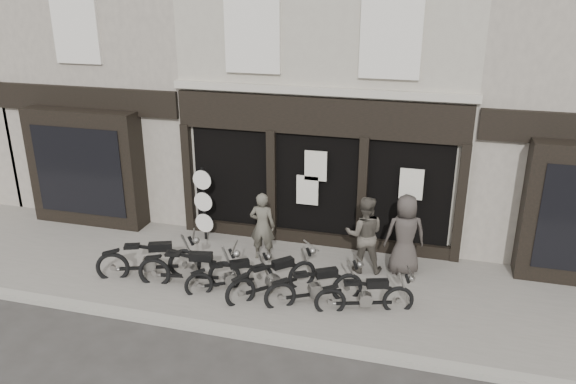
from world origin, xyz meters
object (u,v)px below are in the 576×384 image
(motorcycle_0, at_px, (150,263))
(motorcycle_4, at_px, (315,289))
(motorcycle_2, at_px, (230,278))
(motorcycle_5, at_px, (366,298))
(advert_sign_post, at_px, (204,207))
(motorcycle_1, at_px, (191,272))
(motorcycle_3, at_px, (273,281))
(man_centre, at_px, (364,234))
(man_right, at_px, (405,235))
(man_left, at_px, (262,226))

(motorcycle_0, bearing_deg, motorcycle_4, -22.76)
(motorcycle_2, relative_size, motorcycle_5, 0.88)
(motorcycle_2, relative_size, advert_sign_post, 0.84)
(motorcycle_1, xyz_separation_m, motorcycle_4, (2.82, 0.05, -0.03))
(motorcycle_3, bearing_deg, advert_sign_post, 94.43)
(man_centre, height_order, man_right, man_right)
(man_left, height_order, man_centre, man_centre)
(man_left, bearing_deg, man_centre, 176.78)
(motorcycle_5, height_order, man_centre, man_centre)
(motorcycle_3, height_order, motorcycle_5, motorcycle_3)
(motorcycle_0, height_order, advert_sign_post, advert_sign_post)
(motorcycle_0, height_order, man_centre, man_centre)
(motorcycle_1, relative_size, man_right, 1.22)
(motorcycle_1, relative_size, motorcycle_2, 1.32)
(motorcycle_0, height_order, motorcycle_1, motorcycle_0)
(man_left, relative_size, advert_sign_post, 0.81)
(man_left, bearing_deg, motorcycle_5, 144.97)
(advert_sign_post, bearing_deg, motorcycle_4, -28.42)
(motorcycle_3, distance_m, motorcycle_5, 2.02)
(motorcycle_0, height_order, motorcycle_4, motorcycle_0)
(motorcycle_5, bearing_deg, motorcycle_2, 160.60)
(advert_sign_post, bearing_deg, motorcycle_0, -97.34)
(motorcycle_0, distance_m, motorcycle_5, 4.94)
(motorcycle_5, distance_m, man_right, 2.06)
(motorcycle_0, distance_m, motorcycle_2, 1.97)
(motorcycle_5, bearing_deg, man_right, 53.95)
(man_left, bearing_deg, motorcycle_1, 51.49)
(motorcycle_3, bearing_deg, man_left, 70.33)
(man_right, bearing_deg, motorcycle_3, 17.26)
(motorcycle_1, distance_m, man_centre, 4.00)
(motorcycle_3, xyz_separation_m, advert_sign_post, (-2.50, 2.12, 0.60))
(motorcycle_2, distance_m, advert_sign_post, 2.75)
(motorcycle_2, distance_m, motorcycle_5, 2.97)
(motorcycle_4, distance_m, advert_sign_post, 4.14)
(advert_sign_post, bearing_deg, motorcycle_1, -70.26)
(motorcycle_1, relative_size, man_centre, 1.26)
(man_right, bearing_deg, motorcycle_0, 1.26)
(motorcycle_4, height_order, motorcycle_5, motorcycle_4)
(motorcycle_3, distance_m, motorcycle_4, 0.95)
(man_left, height_order, advert_sign_post, advert_sign_post)
(motorcycle_4, xyz_separation_m, man_left, (-1.68, 1.60, 0.55))
(motorcycle_1, xyz_separation_m, motorcycle_5, (3.88, 0.00, -0.05))
(motorcycle_1, distance_m, motorcycle_3, 1.87)
(motorcycle_0, bearing_deg, man_right, -4.36)
(man_centre, xyz_separation_m, man_right, (0.90, 0.16, 0.03))
(man_centre, bearing_deg, motorcycle_1, 16.54)
(motorcycle_2, relative_size, man_right, 0.92)
(motorcycle_0, xyz_separation_m, motorcycle_1, (1.06, -0.13, -0.01))
(motorcycle_3, xyz_separation_m, man_left, (-0.73, 1.52, 0.55))
(motorcycle_2, bearing_deg, motorcycle_1, 152.87)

